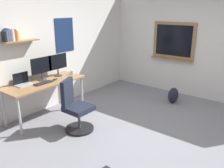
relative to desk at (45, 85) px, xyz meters
The scene contains 12 objects.
ground_plane 2.24m from the desk, 73.65° to the right, with size 5.20×5.20×0.00m, color gray.
wall_back 0.95m from the desk, 34.37° to the left, with size 5.00×0.30×2.60m.
wall_right 3.71m from the desk, 33.51° to the right, with size 0.22×5.00×2.60m.
desk is the anchor object (origin of this frame).
office_chair 0.90m from the desk, 90.76° to the right, with size 0.54×0.56×0.95m.
laptop 0.41m from the desk, 157.14° to the left, with size 0.31×0.21×0.23m.
monitor_primary 0.36m from the desk, 69.01° to the left, with size 0.46×0.17×0.46m.
monitor_secondary 0.57m from the desk, 13.33° to the left, with size 0.46×0.17×0.46m.
keyboard 0.14m from the desk, 134.81° to the right, with size 0.37×0.13×0.02m, color black.
computer_mouse 0.23m from the desk, 22.32° to the right, with size 0.10×0.06×0.03m, color #262628.
coffee_mug 0.72m from the desk, ahead, with size 0.08×0.08×0.09m, color silver.
backpack 2.91m from the desk, 37.01° to the right, with size 0.32×0.22×0.36m, color #1E2333.
Camera 1 is at (-3.25, -1.71, 2.14)m, focal length 37.70 mm.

